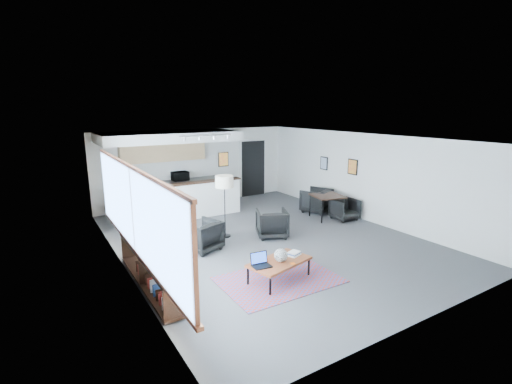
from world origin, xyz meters
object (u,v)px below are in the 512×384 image
book_stack (294,253)px  dining_chair_far (316,201)px  floor_lamp (224,184)px  microwave (180,175)px  ceramic_pot (281,255)px  laptop (260,262)px  dining_chair_near (345,210)px  armchair_left (202,234)px  coffee_table (279,262)px  armchair_right (272,222)px  dining_table (327,197)px

book_stack → dining_chair_far: dining_chair_far is taller
book_stack → floor_lamp: (-0.15, 2.76, 0.97)m
floor_lamp → microwave: floor_lamp is taller
ceramic_pot → laptop: bearing=171.9°
book_stack → dining_chair_near: dining_chair_near is taller
ceramic_pot → armchair_left: bearing=105.5°
floor_lamp → dining_chair_near: bearing=-8.1°
microwave → armchair_left: bearing=-104.8°
book_stack → dining_chair_near: bearing=31.5°
coffee_table → book_stack: bearing=-3.5°
microwave → book_stack: bearing=-90.4°
ceramic_pot → dining_chair_near: ceramic_pot is taller
laptop → dining_chair_near: laptop is taller
book_stack → armchair_right: bearing=67.0°
coffee_table → dining_chair_near: bearing=15.8°
laptop → book_stack: bearing=9.9°
book_stack → dining_table: (3.25, 2.59, 0.22)m
laptop → dining_chair_far: size_ratio=0.51×
coffee_table → armchair_left: size_ratio=1.74×
laptop → dining_table: dining_table is taller
armchair_left → floor_lamp: floor_lamp is taller
dining_table → dining_chair_far: bearing=75.0°
laptop → ceramic_pot: (0.43, -0.06, 0.06)m
armchair_left → armchair_right: bearing=159.1°
dining_chair_near → armchair_right: bearing=-173.7°
coffee_table → floor_lamp: 3.03m
ceramic_pot → armchair_left: (-0.64, 2.32, -0.15)m
armchair_left → microwave: 4.18m
book_stack → armchair_left: armchair_left is taller
coffee_table → laptop: 0.45m
laptop → book_stack: laptop is taller
armchair_left → floor_lamp: size_ratio=0.48×
dining_table → microwave: 4.93m
dining_chair_far → ceramic_pot: bearing=17.2°
ceramic_pot → microwave: 6.36m
book_stack → armchair_left: size_ratio=0.41×
microwave → dining_chair_near: bearing=-48.1°
armchair_right → dining_table: armchair_right is taller
dining_table → dining_chair_far: (0.20, 0.73, -0.30)m
dining_chair_far → dining_table: bearing=50.5°
coffee_table → dining_chair_near: (4.03, 2.29, -0.08)m
armchair_right → coffee_table: bearing=83.1°
armchair_left → microwave: bearing=-122.2°
book_stack → armchair_right: 2.30m
coffee_table → armchair_left: 2.36m
dining_chair_near → dining_chair_far: (-0.18, 1.10, 0.06)m
laptop → armchair_left: armchair_left is taller
laptop → armchair_left: 2.27m
book_stack → dining_chair_near: (3.63, 2.22, -0.15)m
ceramic_pot → armchair_right: (1.31, 2.24, -0.14)m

